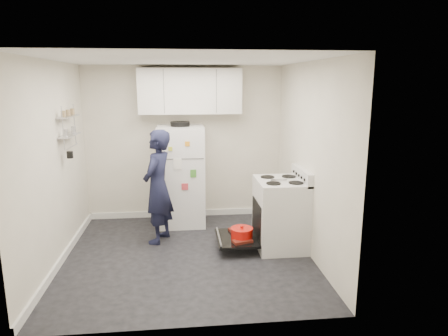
{
  "coord_description": "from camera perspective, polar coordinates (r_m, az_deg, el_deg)",
  "views": [
    {
      "loc": [
        -0.04,
        -4.94,
        2.24
      ],
      "look_at": [
        0.54,
        0.54,
        1.05
      ],
      "focal_mm": 32.0,
      "sensor_mm": 36.0,
      "label": 1
    }
  ],
  "objects": [
    {
      "name": "electric_range",
      "position": [
        5.55,
        7.93,
        -6.58
      ],
      "size": [
        0.66,
        0.76,
        1.1
      ],
      "color": "silver",
      "rests_on": "ground"
    },
    {
      "name": "room",
      "position": [
        5.08,
        -5.78,
        0.37
      ],
      "size": [
        3.21,
        3.21,
        2.51
      ],
      "color": "black",
      "rests_on": "ground"
    },
    {
      "name": "open_oven_door",
      "position": [
        5.51,
        2.17,
        -9.66
      ],
      "size": [
        0.55,
        0.7,
        0.23
      ],
      "color": "black",
      "rests_on": "ground"
    },
    {
      "name": "wall_shelf_rack",
      "position": [
        5.65,
        -21.27,
        5.62
      ],
      "size": [
        0.14,
        0.6,
        0.61
      ],
      "color": "#B2B2B7",
      "rests_on": "room"
    },
    {
      "name": "person",
      "position": [
        5.67,
        -9.43,
        -2.65
      ],
      "size": [
        0.57,
        0.69,
        1.61
      ],
      "primitive_type": "imported",
      "rotation": [
        0.0,
        0.0,
        -1.94
      ],
      "color": "#161831",
      "rests_on": "ground"
    },
    {
      "name": "refrigerator",
      "position": [
        6.36,
        -6.12,
        -1.05
      ],
      "size": [
        0.72,
        0.74,
        1.64
      ],
      "color": "white",
      "rests_on": "ground"
    },
    {
      "name": "upper_cabinets",
      "position": [
        6.37,
        -4.88,
        10.88
      ],
      "size": [
        1.6,
        0.33,
        0.7
      ],
      "primitive_type": "cube",
      "color": "silver",
      "rests_on": "room"
    }
  ]
}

